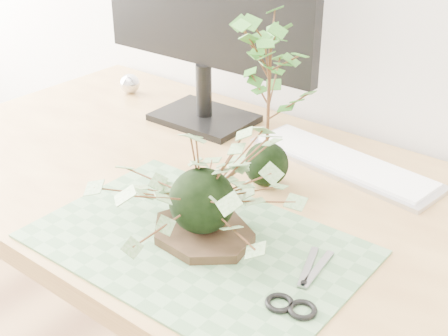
{
  "coord_description": "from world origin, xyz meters",
  "views": [
    {
      "loc": [
        0.54,
        0.48,
        1.29
      ],
      "look_at": [
        0.0,
        1.14,
        0.84
      ],
      "focal_mm": 50.0,
      "sensor_mm": 36.0,
      "label": 1
    }
  ],
  "objects_px": {
    "desk": "(285,256)",
    "ivy_kokedama": "(201,173)",
    "keyboard": "(344,162)",
    "maple_kokedama": "(270,59)"
  },
  "relations": [
    {
      "from": "desk",
      "to": "keyboard",
      "type": "bearing_deg",
      "value": 93.13
    },
    {
      "from": "desk",
      "to": "keyboard",
      "type": "relative_size",
      "value": 4.03
    },
    {
      "from": "ivy_kokedama",
      "to": "maple_kokedama",
      "type": "relative_size",
      "value": 0.91
    },
    {
      "from": "desk",
      "to": "keyboard",
      "type": "xyz_separation_m",
      "value": [
        -0.01,
        0.21,
        0.09
      ]
    },
    {
      "from": "ivy_kokedama",
      "to": "keyboard",
      "type": "xyz_separation_m",
      "value": [
        0.05,
        0.36,
        -0.11
      ]
    },
    {
      "from": "desk",
      "to": "maple_kokedama",
      "type": "distance_m",
      "value": 0.34
    },
    {
      "from": "desk",
      "to": "maple_kokedama",
      "type": "relative_size",
      "value": 4.8
    },
    {
      "from": "desk",
      "to": "ivy_kokedama",
      "type": "bearing_deg",
      "value": -111.51
    },
    {
      "from": "ivy_kokedama",
      "to": "maple_kokedama",
      "type": "distance_m",
      "value": 0.24
    },
    {
      "from": "ivy_kokedama",
      "to": "desk",
      "type": "bearing_deg",
      "value": 68.49
    }
  ]
}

